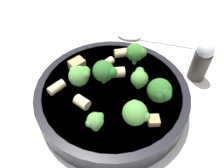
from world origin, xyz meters
The scene contains 18 objects.
ground_plane centered at (0.00, 0.00, 0.00)m, with size 2.00×2.00×0.00m, color beige.
pasta_bowl centered at (0.00, 0.00, 0.02)m, with size 0.26×0.26×0.04m.
broccoli_floret_0 centered at (0.04, 0.00, 0.06)m, with size 0.03×0.03×0.03m.
broccoli_floret_1 centered at (0.03, -0.07, 0.06)m, with size 0.04×0.04×0.04m.
broccoli_floret_2 centered at (-0.03, -0.07, 0.06)m, with size 0.03×0.02×0.03m.
broccoli_floret_3 centered at (0.05, 0.06, 0.07)m, with size 0.04×0.03×0.04m.
broccoli_floret_4 centered at (-0.05, 0.01, 0.06)m, with size 0.04×0.03×0.04m.
broccoli_floret_5 centered at (-0.01, 0.02, 0.06)m, with size 0.04×0.04×0.04m.
broccoli_floret_6 centered at (0.07, -0.03, 0.06)m, with size 0.04×0.04×0.04m.
rigatoni_0 centered at (-0.01, 0.06, 0.05)m, with size 0.01×0.01×0.03m, color beige.
rigatoni_1 centered at (-0.05, -0.03, 0.05)m, with size 0.02×0.02×0.02m, color beige.
rigatoni_2 centered at (0.01, 0.03, 0.05)m, with size 0.02×0.02×0.02m, color beige.
rigatoni_3 centered at (0.02, 0.08, 0.05)m, with size 0.02×0.02×0.03m, color beige.
rigatoni_4 centered at (-0.09, 0.00, 0.05)m, with size 0.01×0.01×0.03m, color beige.
chicken_chunk_0 centered at (0.06, -0.07, 0.04)m, with size 0.02×0.02×0.01m, color tan.
chicken_chunk_1 centered at (-0.06, 0.05, 0.05)m, with size 0.03×0.02×0.02m, color tan.
pepper_shaker centered at (0.17, 0.06, 0.04)m, with size 0.03×0.03×0.08m.
spoon centered at (0.07, 0.19, 0.00)m, with size 0.18×0.08×0.01m.
Camera 1 is at (-0.01, -0.24, 0.31)m, focal length 35.00 mm.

